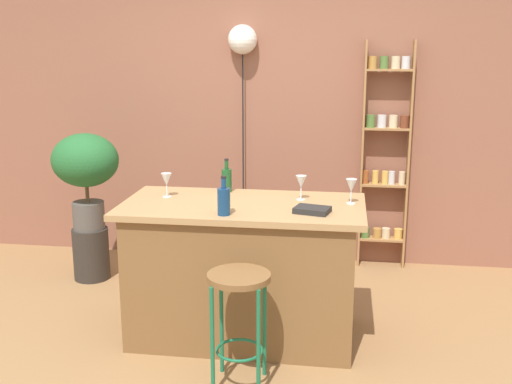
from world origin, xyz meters
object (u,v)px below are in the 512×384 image
(wine_glass_left, at_px, (166,180))
(wine_glass_right, at_px, (301,183))
(plant_stool, at_px, (91,253))
(bottle_wine_red, at_px, (224,200))
(bar_stool, at_px, (239,302))
(potted_plant, at_px, (85,167))
(cookbook, at_px, (312,210))
(bottle_soda_blue, at_px, (227,179))
(wine_glass_center, at_px, (351,186))
(pendant_globe_light, at_px, (243,42))
(spice_shelf, at_px, (385,152))

(wine_glass_left, relative_size, wine_glass_right, 1.00)
(plant_stool, relative_size, bottle_wine_red, 1.81)
(bar_stool, xyz_separation_m, bottle_wine_red, (-0.15, 0.35, 0.50))
(potted_plant, relative_size, cookbook, 3.80)
(bottle_soda_blue, bearing_deg, wine_glass_center, -14.08)
(wine_glass_left, height_order, cookbook, wine_glass_left)
(potted_plant, height_order, wine_glass_left, potted_plant)
(wine_glass_left, bearing_deg, cookbook, -14.75)
(plant_stool, bearing_deg, cookbook, -28.07)
(pendant_globe_light, bearing_deg, wine_glass_left, -101.26)
(wine_glass_center, xyz_separation_m, cookbook, (-0.24, -0.26, -0.10))
(potted_plant, distance_m, pendant_globe_light, 1.69)
(wine_glass_right, relative_size, pendant_globe_light, 0.08)
(wine_glass_right, bearing_deg, bottle_soda_blue, 163.46)
(bottle_wine_red, relative_size, cookbook, 1.15)
(bar_stool, distance_m, cookbook, 0.74)
(plant_stool, distance_m, wine_glass_left, 1.43)
(bottle_soda_blue, xyz_separation_m, wine_glass_center, (0.86, -0.22, 0.03))
(plant_stool, distance_m, potted_plant, 0.74)
(spice_shelf, distance_m, wine_glass_right, 1.50)
(spice_shelf, distance_m, wine_glass_center, 1.45)
(bar_stool, height_order, potted_plant, potted_plant)
(wine_glass_right, relative_size, cookbook, 0.78)
(potted_plant, bearing_deg, bar_stool, -44.39)
(bottle_soda_blue, height_order, wine_glass_left, bottle_soda_blue)
(wine_glass_center, distance_m, wine_glass_right, 0.33)
(potted_plant, distance_m, wine_glass_left, 1.17)
(bottle_wine_red, bearing_deg, potted_plant, 140.28)
(potted_plant, relative_size, pendant_globe_light, 0.38)
(spice_shelf, relative_size, wine_glass_center, 12.00)
(bottle_wine_red, relative_size, wine_glass_left, 1.47)
(wine_glass_center, relative_size, cookbook, 0.78)
(wine_glass_right, bearing_deg, wine_glass_left, -176.78)
(plant_stool, distance_m, wine_glass_right, 2.10)
(wine_glass_right, bearing_deg, bottle_wine_red, -134.72)
(spice_shelf, xyz_separation_m, potted_plant, (-2.43, -0.67, -0.06))
(cookbook, bearing_deg, bar_stool, -114.43)
(spice_shelf, xyz_separation_m, wine_glass_right, (-0.63, -1.36, 0.02))
(spice_shelf, xyz_separation_m, pendant_globe_light, (-1.24, 0.02, 0.93))
(cookbook, bearing_deg, bottle_wine_red, -152.54)
(cookbook, height_order, pendant_globe_light, pendant_globe_light)
(bottle_soda_blue, height_order, wine_glass_right, bottle_soda_blue)
(spice_shelf, height_order, bottle_wine_red, spice_shelf)
(bottle_wine_red, bearing_deg, bar_stool, -66.79)
(plant_stool, height_order, pendant_globe_light, pendant_globe_light)
(bar_stool, bearing_deg, wine_glass_left, 130.01)
(pendant_globe_light, bearing_deg, cookbook, -67.34)
(wine_glass_center, bearing_deg, bottle_soda_blue, 165.92)
(bottle_soda_blue, distance_m, bottle_wine_red, 0.60)
(bar_stool, relative_size, spice_shelf, 0.35)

